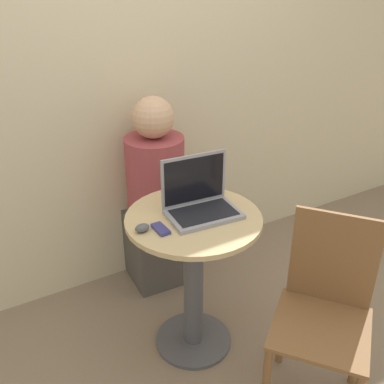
# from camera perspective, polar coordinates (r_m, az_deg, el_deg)

# --- Properties ---
(ground_plane) EXTENTS (12.00, 12.00, 0.00)m
(ground_plane) POSITION_cam_1_polar(r_m,az_deg,el_deg) (2.56, 0.17, -18.35)
(ground_plane) COLOR #7F6B56
(back_wall) EXTENTS (7.00, 0.05, 2.60)m
(back_wall) POSITION_cam_1_polar(r_m,az_deg,el_deg) (2.56, -9.10, 15.03)
(back_wall) COLOR beige
(back_wall) RESTS_ON ground_plane
(round_table) EXTENTS (0.64, 0.64, 0.78)m
(round_table) POSITION_cam_1_polar(r_m,az_deg,el_deg) (2.22, 0.19, -9.02)
(round_table) COLOR #4C4C51
(round_table) RESTS_ON ground_plane
(laptop) EXTENTS (0.34, 0.24, 0.27)m
(laptop) POSITION_cam_1_polar(r_m,az_deg,el_deg) (2.08, 1.02, -1.13)
(laptop) COLOR gray
(laptop) RESTS_ON round_table
(cell_phone) EXTENTS (0.05, 0.10, 0.02)m
(cell_phone) POSITION_cam_1_polar(r_m,az_deg,el_deg) (1.97, -4.01, -4.72)
(cell_phone) COLOR navy
(cell_phone) RESTS_ON round_table
(computer_mouse) EXTENTS (0.07, 0.04, 0.04)m
(computer_mouse) POSITION_cam_1_polar(r_m,az_deg,el_deg) (1.97, -6.37, -4.52)
(computer_mouse) COLOR #4C4C51
(computer_mouse) RESTS_ON round_table
(chair_empty) EXTENTS (0.56, 0.56, 0.90)m
(chair_empty) POSITION_cam_1_polar(r_m,az_deg,el_deg) (2.10, 16.37, -14.61)
(chair_empty) COLOR brown
(chair_empty) RESTS_ON ground_plane
(person_seated) EXTENTS (0.34, 0.52, 1.20)m
(person_seated) POSITION_cam_1_polar(r_m,az_deg,el_deg) (2.71, -4.95, -1.98)
(person_seated) COLOR #4C4742
(person_seated) RESTS_ON ground_plane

